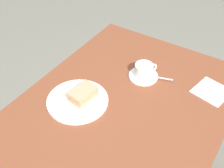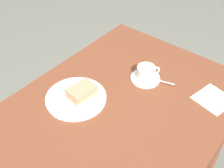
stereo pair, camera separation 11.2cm
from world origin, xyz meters
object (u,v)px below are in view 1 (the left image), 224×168
at_px(sandwich_front, 83,94).
at_px(coffee_cup, 144,70).
at_px(napkin, 212,91).
at_px(spoon, 159,78).
at_px(dining_table, 115,130).
at_px(sandwich_plate, 78,101).
at_px(coffee_saucer, 143,76).

bearing_deg(sandwich_front, coffee_cup, -27.87).
bearing_deg(napkin, spoon, 102.35).
relative_size(dining_table, sandwich_plate, 4.60).
relative_size(spoon, napkin, 0.65).
height_order(dining_table, napkin, napkin).
bearing_deg(coffee_saucer, coffee_cup, -33.96).
bearing_deg(dining_table, coffee_cup, 2.96).
bearing_deg(spoon, coffee_saucer, 107.00).
relative_size(sandwich_plate, napkin, 1.85).
height_order(coffee_cup, spoon, coffee_cup).
bearing_deg(sandwich_plate, napkin, -51.24).
height_order(sandwich_plate, coffee_cup, coffee_cup).
bearing_deg(coffee_saucer, sandwich_front, 152.16).
height_order(sandwich_front, coffee_saucer, sandwich_front).
bearing_deg(coffee_saucer, spoon, -73.00).
distance_m(sandwich_plate, sandwich_front, 0.04).
bearing_deg(spoon, coffee_cup, 106.25).
xyz_separation_m(sandwich_front, coffee_cup, (0.29, -0.15, 0.01)).
xyz_separation_m(dining_table, sandwich_plate, (-0.03, 0.18, 0.11)).
relative_size(coffee_saucer, napkin, 0.97).
bearing_deg(dining_table, sandwich_plate, 97.99).
xyz_separation_m(sandwich_front, spoon, (0.31, -0.23, -0.02)).
xyz_separation_m(sandwich_plate, sandwich_front, (0.03, -0.01, 0.03)).
relative_size(coffee_cup, spoon, 1.11).
xyz_separation_m(coffee_saucer, napkin, (0.08, -0.32, -0.00)).
xyz_separation_m(sandwich_front, napkin, (0.37, -0.48, -0.04)).
bearing_deg(sandwich_plate, coffee_cup, -27.94).
xyz_separation_m(coffee_saucer, spoon, (0.02, -0.08, 0.01)).
bearing_deg(napkin, sandwich_front, 127.70).
distance_m(coffee_saucer, spoon, 0.08).
bearing_deg(sandwich_front, sandwich_plate, 151.34).
height_order(sandwich_front, napkin, sandwich_front).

